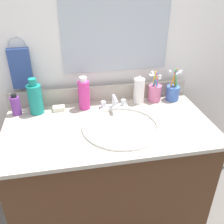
{
  "coord_description": "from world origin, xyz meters",
  "views": [
    {
      "loc": [
        -0.18,
        -1.06,
        1.42
      ],
      "look_at": [
        0.02,
        0.0,
        0.81
      ],
      "focal_mm": 40.16,
      "sensor_mm": 36.0,
      "label": 1
    }
  ],
  "objects_px": {
    "faucet": "(114,104)",
    "soap_bar": "(59,108)",
    "hand_towel": "(21,69)",
    "cup_blue_plastic": "(173,92)",
    "bottle_soap_pink": "(84,94)",
    "cup_pink": "(155,92)",
    "bottle_cream_purple": "(16,105)",
    "bottle_mouthwash_teal": "(35,98)",
    "bottle_lotion_white": "(139,90)"
  },
  "relations": [
    {
      "from": "faucet",
      "to": "soap_bar",
      "type": "distance_m",
      "value": 0.31
    },
    {
      "from": "hand_towel",
      "to": "cup_blue_plastic",
      "type": "height_order",
      "value": "hand_towel"
    },
    {
      "from": "faucet",
      "to": "cup_blue_plastic",
      "type": "distance_m",
      "value": 0.37
    },
    {
      "from": "hand_towel",
      "to": "bottle_soap_pink",
      "type": "bearing_deg",
      "value": -17.5
    },
    {
      "from": "cup_pink",
      "to": "hand_towel",
      "type": "bearing_deg",
      "value": 173.53
    },
    {
      "from": "bottle_cream_purple",
      "to": "bottle_mouthwash_teal",
      "type": "height_order",
      "value": "bottle_mouthwash_teal"
    },
    {
      "from": "hand_towel",
      "to": "cup_pink",
      "type": "xyz_separation_m",
      "value": [
        0.74,
        -0.08,
        -0.17
      ]
    },
    {
      "from": "hand_towel",
      "to": "cup_pink",
      "type": "relative_size",
      "value": 1.19
    },
    {
      "from": "bottle_lotion_white",
      "to": "hand_towel",
      "type": "bearing_deg",
      "value": 171.83
    },
    {
      "from": "hand_towel",
      "to": "soap_bar",
      "type": "height_order",
      "value": "hand_towel"
    },
    {
      "from": "hand_towel",
      "to": "bottle_soap_pink",
      "type": "relative_size",
      "value": 1.17
    },
    {
      "from": "hand_towel",
      "to": "cup_pink",
      "type": "distance_m",
      "value": 0.76
    },
    {
      "from": "bottle_mouthwash_teal",
      "to": "soap_bar",
      "type": "relative_size",
      "value": 3.11
    },
    {
      "from": "faucet",
      "to": "soap_bar",
      "type": "height_order",
      "value": "faucet"
    },
    {
      "from": "bottle_soap_pink",
      "to": "cup_pink",
      "type": "bearing_deg",
      "value": 2.49
    },
    {
      "from": "hand_towel",
      "to": "bottle_mouthwash_teal",
      "type": "distance_m",
      "value": 0.18
    },
    {
      "from": "faucet",
      "to": "cup_pink",
      "type": "relative_size",
      "value": 0.86
    },
    {
      "from": "faucet",
      "to": "bottle_mouthwash_teal",
      "type": "bearing_deg",
      "value": 175.33
    },
    {
      "from": "bottle_soap_pink",
      "to": "bottle_lotion_white",
      "type": "bearing_deg",
      "value": 1.82
    },
    {
      "from": "soap_bar",
      "to": "bottle_lotion_white",
      "type": "bearing_deg",
      "value": 1.22
    },
    {
      "from": "faucet",
      "to": "cup_blue_plastic",
      "type": "height_order",
      "value": "cup_blue_plastic"
    },
    {
      "from": "bottle_mouthwash_teal",
      "to": "bottle_lotion_white",
      "type": "bearing_deg",
      "value": 1.29
    },
    {
      "from": "faucet",
      "to": "bottle_mouthwash_teal",
      "type": "xyz_separation_m",
      "value": [
        -0.42,
        0.03,
        0.06
      ]
    },
    {
      "from": "bottle_mouthwash_teal",
      "to": "bottle_soap_pink",
      "type": "relative_size",
      "value": 1.06
    },
    {
      "from": "hand_towel",
      "to": "bottle_cream_purple",
      "type": "height_order",
      "value": "hand_towel"
    },
    {
      "from": "faucet",
      "to": "cup_blue_plastic",
      "type": "xyz_separation_m",
      "value": [
        0.37,
        0.05,
        0.02
      ]
    },
    {
      "from": "hand_towel",
      "to": "bottle_lotion_white",
      "type": "bearing_deg",
      "value": -8.17
    },
    {
      "from": "bottle_mouthwash_teal",
      "to": "bottle_lotion_white",
      "type": "relative_size",
      "value": 1.15
    },
    {
      "from": "soap_bar",
      "to": "bottle_mouthwash_teal",
      "type": "bearing_deg",
      "value": -178.43
    },
    {
      "from": "bottle_cream_purple",
      "to": "bottle_lotion_white",
      "type": "height_order",
      "value": "bottle_lotion_white"
    },
    {
      "from": "cup_blue_plastic",
      "to": "bottle_lotion_white",
      "type": "bearing_deg",
      "value": 179.47
    },
    {
      "from": "bottle_mouthwash_teal",
      "to": "soap_bar",
      "type": "height_order",
      "value": "bottle_mouthwash_teal"
    },
    {
      "from": "bottle_mouthwash_teal",
      "to": "bottle_lotion_white",
      "type": "xyz_separation_m",
      "value": [
        0.58,
        0.01,
        -0.01
      ]
    },
    {
      "from": "cup_pink",
      "to": "cup_blue_plastic",
      "type": "bearing_deg",
      "value": -5.19
    },
    {
      "from": "cup_blue_plastic",
      "to": "soap_bar",
      "type": "xyz_separation_m",
      "value": [
        -0.67,
        -0.01,
        -0.04
      ]
    },
    {
      "from": "bottle_cream_purple",
      "to": "faucet",
      "type": "bearing_deg",
      "value": -4.09
    },
    {
      "from": "bottle_cream_purple",
      "to": "cup_blue_plastic",
      "type": "distance_m",
      "value": 0.89
    },
    {
      "from": "hand_towel",
      "to": "soap_bar",
      "type": "distance_m",
      "value": 0.29
    },
    {
      "from": "faucet",
      "to": "bottle_cream_purple",
      "type": "relative_size",
      "value": 1.34
    },
    {
      "from": "bottle_cream_purple",
      "to": "soap_bar",
      "type": "relative_size",
      "value": 1.87
    },
    {
      "from": "hand_towel",
      "to": "cup_blue_plastic",
      "type": "distance_m",
      "value": 0.87
    },
    {
      "from": "bottle_cream_purple",
      "to": "bottle_lotion_white",
      "type": "xyz_separation_m",
      "value": [
        0.68,
        0.01,
        0.02
      ]
    },
    {
      "from": "bottle_cream_purple",
      "to": "cup_blue_plastic",
      "type": "bearing_deg",
      "value": 0.5
    },
    {
      "from": "hand_towel",
      "to": "bottle_lotion_white",
      "type": "xyz_separation_m",
      "value": [
        0.64,
        -0.09,
        -0.14
      ]
    },
    {
      "from": "bottle_mouthwash_teal",
      "to": "cup_blue_plastic",
      "type": "relative_size",
      "value": 1.02
    },
    {
      "from": "hand_towel",
      "to": "bottle_soap_pink",
      "type": "xyz_separation_m",
      "value": [
        0.32,
        -0.1,
        -0.13
      ]
    },
    {
      "from": "soap_bar",
      "to": "hand_towel",
      "type": "bearing_deg",
      "value": 150.48
    },
    {
      "from": "bottle_soap_pink",
      "to": "cup_blue_plastic",
      "type": "distance_m",
      "value": 0.53
    },
    {
      "from": "bottle_soap_pink",
      "to": "soap_bar",
      "type": "height_order",
      "value": "bottle_soap_pink"
    },
    {
      "from": "bottle_cream_purple",
      "to": "cup_blue_plastic",
      "type": "height_order",
      "value": "cup_blue_plastic"
    }
  ]
}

